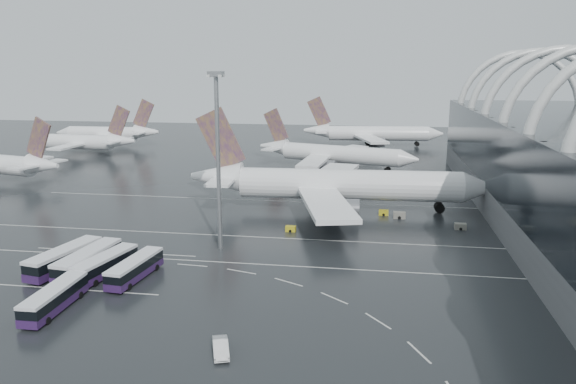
# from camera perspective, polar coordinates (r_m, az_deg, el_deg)

# --- Properties ---
(ground) EXTENTS (420.00, 420.00, 0.00)m
(ground) POSITION_cam_1_polar(r_m,az_deg,el_deg) (90.99, -3.33, -6.87)
(ground) COLOR black
(ground) RESTS_ON ground
(lane_marking_near) EXTENTS (120.00, 0.25, 0.01)m
(lane_marking_near) POSITION_cam_1_polar(r_m,az_deg,el_deg) (89.16, -3.60, -7.29)
(lane_marking_near) COLOR beige
(lane_marking_near) RESTS_ON ground
(lane_marking_mid) EXTENTS (120.00, 0.25, 0.01)m
(lane_marking_mid) POSITION_cam_1_polar(r_m,az_deg,el_deg) (102.14, -1.89, -4.65)
(lane_marking_mid) COLOR beige
(lane_marking_mid) RESTS_ON ground
(lane_marking_far) EXTENTS (120.00, 0.25, 0.01)m
(lane_marking_far) POSITION_cam_1_polar(r_m,az_deg,el_deg) (128.74, 0.45, -0.97)
(lane_marking_far) COLOR beige
(lane_marking_far) RESTS_ON ground
(bus_bay_line_south) EXTENTS (28.00, 0.25, 0.01)m
(bus_bay_line_south) POSITION_cam_1_polar(r_m,az_deg,el_deg) (85.59, -21.85, -9.10)
(bus_bay_line_south) COLOR beige
(bus_bay_line_south) RESTS_ON ground
(bus_bay_line_north) EXTENTS (28.00, 0.25, 0.01)m
(bus_bay_line_north) POSITION_cam_1_polar(r_m,az_deg,el_deg) (98.73, -17.14, -5.85)
(bus_bay_line_north) COLOR beige
(bus_bay_line_north) RESTS_ON ground
(airliner_main) EXTENTS (64.82, 56.88, 21.97)m
(airliner_main) POSITION_cam_1_polar(r_m,az_deg,el_deg) (120.27, 4.72, 0.69)
(airliner_main) COLOR white
(airliner_main) RESTS_ON ground
(airliner_gate_b) EXTENTS (49.81, 44.20, 17.61)m
(airliner_gate_b) POSITION_cam_1_polar(r_m,az_deg,el_deg) (169.82, 4.52, 3.85)
(airliner_gate_b) COLOR white
(airliner_gate_b) RESTS_ON ground
(airliner_gate_c) EXTENTS (53.61, 49.25, 19.09)m
(airliner_gate_c) POSITION_cam_1_polar(r_m,az_deg,el_deg) (219.69, 8.38, 5.87)
(airliner_gate_c) COLOR white
(airliner_gate_c) RESTS_ON ground
(jet_remote_west) EXTENTS (41.00, 33.23, 17.94)m
(jet_remote_west) POSITION_cam_1_polar(r_m,az_deg,el_deg) (168.59, -27.12, 2.50)
(jet_remote_west) COLOR white
(jet_remote_west) RESTS_ON ground
(jet_remote_mid) EXTENTS (40.30, 32.45, 17.58)m
(jet_remote_mid) POSITION_cam_1_polar(r_m,az_deg,el_deg) (207.75, -20.07, 4.78)
(jet_remote_mid) COLOR white
(jet_remote_mid) RESTS_ON ground
(jet_remote_far) EXTENTS (41.67, 33.51, 18.24)m
(jet_remote_far) POSITION_cam_1_polar(r_m,az_deg,el_deg) (229.13, -17.72, 5.66)
(jet_remote_far) COLOR white
(jet_remote_far) RESTS_ON ground
(bus_row_near_a) EXTENTS (5.75, 14.31, 3.44)m
(bus_row_near_a) POSITION_cam_1_polar(r_m,az_deg,el_deg) (92.30, -21.76, -6.27)
(bus_row_near_a) COLOR #27123A
(bus_row_near_a) RESTS_ON ground
(bus_row_near_b) EXTENTS (4.58, 14.09, 3.41)m
(bus_row_near_b) POSITION_cam_1_polar(r_m,az_deg,el_deg) (90.00, -19.66, -6.59)
(bus_row_near_b) COLOR #27123A
(bus_row_near_b) RESTS_ON ground
(bus_row_near_c) EXTENTS (5.19, 12.94, 3.11)m
(bus_row_near_c) POSITION_cam_1_polar(r_m,az_deg,el_deg) (88.02, -18.09, -7.02)
(bus_row_near_c) COLOR #27123A
(bus_row_near_c) RESTS_ON ground
(bus_row_near_d) EXTENTS (4.05, 12.52, 3.03)m
(bus_row_near_d) POSITION_cam_1_polar(r_m,az_deg,el_deg) (85.40, -15.28, -7.47)
(bus_row_near_d) COLOR #27123A
(bus_row_near_d) RESTS_ON ground
(bus_row_far_b) EXTENTS (3.08, 12.33, 3.03)m
(bus_row_far_b) POSITION_cam_1_polar(r_m,az_deg,el_deg) (78.32, -22.64, -9.90)
(bus_row_far_b) COLOR #27123A
(bus_row_far_b) RESTS_ON ground
(van_curve_c) EXTENTS (3.08, 4.97, 1.55)m
(van_curve_c) POSITION_cam_1_polar(r_m,az_deg,el_deg) (63.21, -6.85, -15.41)
(van_curve_c) COLOR white
(van_curve_c) RESTS_ON ground
(floodlight_mast) EXTENTS (2.27, 2.27, 29.61)m
(floodlight_mast) POSITION_cam_1_polar(r_m,az_deg,el_deg) (92.78, -7.16, 5.28)
(floodlight_mast) COLOR gray
(floodlight_mast) RESTS_ON ground
(gse_cart_belly_b) EXTENTS (2.43, 1.43, 1.32)m
(gse_cart_belly_b) POSITION_cam_1_polar(r_m,az_deg,el_deg) (116.82, 11.25, -2.32)
(gse_cart_belly_b) COLOR slate
(gse_cart_belly_b) RESTS_ON ground
(gse_cart_belly_c) EXTENTS (1.92, 1.13, 1.05)m
(gse_cart_belly_c) POSITION_cam_1_polar(r_m,az_deg,el_deg) (105.66, 0.26, -3.75)
(gse_cart_belly_c) COLOR gold
(gse_cart_belly_c) RESTS_ON ground
(gse_cart_belly_d) EXTENTS (2.15, 1.27, 1.17)m
(gse_cart_belly_d) POSITION_cam_1_polar(r_m,az_deg,el_deg) (111.86, 17.11, -3.36)
(gse_cart_belly_d) COLOR slate
(gse_cart_belly_d) RESTS_ON ground
(gse_cart_belly_e) EXTENTS (1.98, 1.17, 1.08)m
(gse_cart_belly_e) POSITION_cam_1_polar(r_m,az_deg,el_deg) (118.73, 9.69, -2.07)
(gse_cart_belly_e) COLOR gold
(gse_cart_belly_e) RESTS_ON ground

